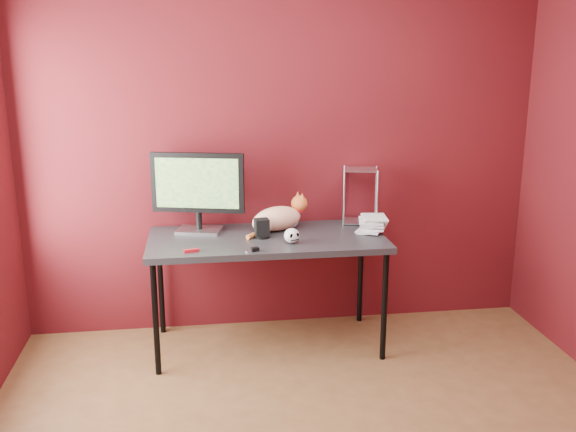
{
  "coord_description": "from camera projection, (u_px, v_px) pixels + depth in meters",
  "views": [
    {
      "loc": [
        -0.57,
        -2.53,
        1.91
      ],
      "look_at": [
        -0.05,
        1.15,
        0.94
      ],
      "focal_mm": 40.0,
      "sensor_mm": 36.0,
      "label": 1
    }
  ],
  "objects": [
    {
      "name": "room",
      "position": [
        338.0,
        166.0,
        2.61
      ],
      "size": [
        3.52,
        3.52,
        2.61
      ],
      "color": "brown",
      "rests_on": "ground"
    },
    {
      "name": "desk",
      "position": [
        267.0,
        244.0,
        4.09
      ],
      "size": [
        1.5,
        0.7,
        0.75
      ],
      "color": "black",
      "rests_on": "ground"
    },
    {
      "name": "monitor",
      "position": [
        198.0,
        188.0,
        4.12
      ],
      "size": [
        0.59,
        0.26,
        0.52
      ],
      "rotation": [
        0.0,
        0.0,
        -0.24
      ],
      "color": "#B4B3B8",
      "rests_on": "desk"
    },
    {
      "name": "cat",
      "position": [
        278.0,
        218.0,
        4.21
      ],
      "size": [
        0.43,
        0.35,
        0.24
      ],
      "rotation": [
        0.0,
        0.0,
        0.41
      ],
      "color": "orange",
      "rests_on": "desk"
    },
    {
      "name": "skull_mug",
      "position": [
        292.0,
        236.0,
        3.93
      ],
      "size": [
        0.1,
        0.1,
        0.09
      ],
      "rotation": [
        0.0,
        0.0,
        0.27
      ],
      "color": "silver",
      "rests_on": "desk"
    },
    {
      "name": "speaker",
      "position": [
        262.0,
        229.0,
        4.06
      ],
      "size": [
        0.11,
        0.11,
        0.12
      ],
      "rotation": [
        0.0,
        0.0,
        0.13
      ],
      "color": "black",
      "rests_on": "desk"
    },
    {
      "name": "book_stack",
      "position": [
        362.0,
        151.0,
        4.11
      ],
      "size": [
        0.24,
        0.26,
        1.05
      ],
      "rotation": [
        0.0,
        0.0,
        -0.32
      ],
      "color": "beige",
      "rests_on": "desk"
    },
    {
      "name": "wire_rack",
      "position": [
        360.0,
        196.0,
        4.37
      ],
      "size": [
        0.26,
        0.23,
        0.38
      ],
      "rotation": [
        0.0,
        0.0,
        -0.23
      ],
      "color": "#B4B3B8",
      "rests_on": "desk"
    },
    {
      "name": "pocket_knife",
      "position": [
        191.0,
        251.0,
        3.77
      ],
      "size": [
        0.09,
        0.05,
        0.02
      ],
      "primitive_type": "cube",
      "rotation": [
        0.0,
        0.0,
        0.24
      ],
      "color": "#9D0C15",
      "rests_on": "desk"
    },
    {
      "name": "black_gadget",
      "position": [
        255.0,
        249.0,
        3.79
      ],
      "size": [
        0.06,
        0.05,
        0.02
      ],
      "primitive_type": "cube",
      "rotation": [
        0.0,
        0.0,
        0.4
      ],
      "color": "black",
      "rests_on": "desk"
    },
    {
      "name": "washer",
      "position": [
        249.0,
        251.0,
        3.78
      ],
      "size": [
        0.05,
        0.05,
        0.0
      ],
      "primitive_type": "cylinder",
      "color": "#B4B3B8",
      "rests_on": "desk"
    }
  ]
}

